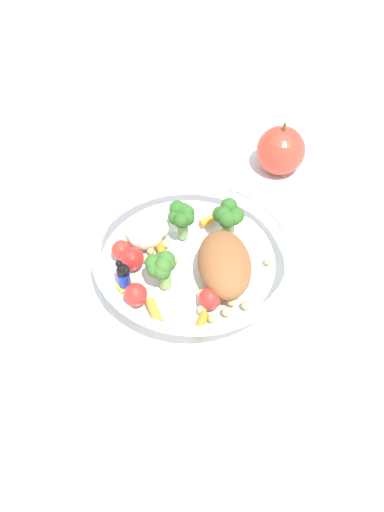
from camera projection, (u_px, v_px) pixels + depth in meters
The scene contains 3 objects.
ground_plane at pixel (202, 268), 0.71m from camera, with size 2.40×2.40×0.00m, color white.
food_container at pixel (190, 253), 0.69m from camera, with size 0.24×0.24×0.07m.
loose_apple at pixel (281, 150), 0.80m from camera, with size 0.07×0.07×0.08m.
Camera 1 is at (-0.35, 0.27, 0.55)m, focal length 40.30 mm.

